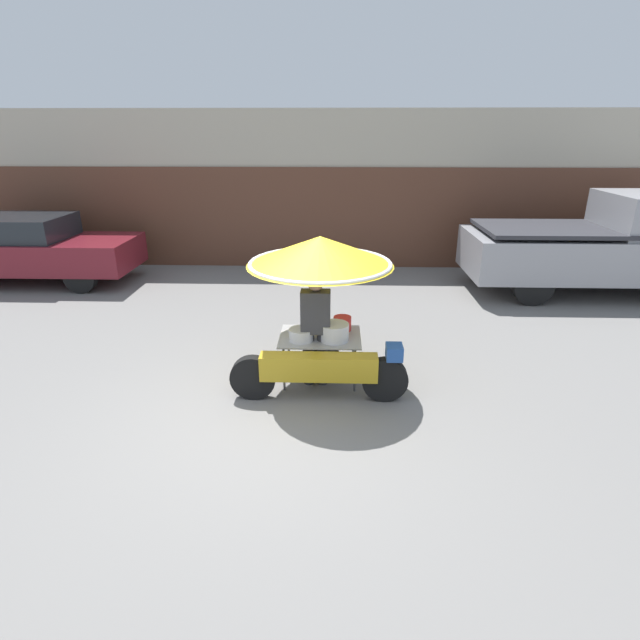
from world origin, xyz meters
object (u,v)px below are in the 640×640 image
at_px(vendor_person, 316,325).
at_px(pickup_truck, 611,246).
at_px(vendor_motorcycle_cart, 321,273).
at_px(parked_car, 27,248).

distance_m(vendor_person, pickup_truck, 7.21).
height_order(vendor_motorcycle_cart, pickup_truck, pickup_truck).
bearing_deg(vendor_person, vendor_motorcycle_cart, 49.61).
distance_m(parked_car, pickup_truck, 12.39).
bearing_deg(parked_car, pickup_truck, -1.61).
relative_size(vendor_motorcycle_cart, parked_car, 0.49).
height_order(parked_car, pickup_truck, pickup_truck).
distance_m(vendor_person, parked_car, 7.96).
bearing_deg(pickup_truck, vendor_motorcycle_cart, -144.51).
height_order(vendor_motorcycle_cart, parked_car, vendor_motorcycle_cart).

